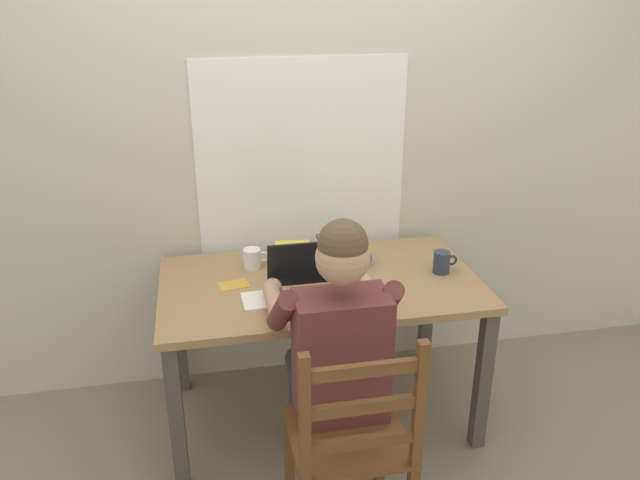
# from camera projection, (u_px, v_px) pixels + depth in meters

# --- Properties ---
(ground_plane) EXTENTS (8.00, 8.00, 0.00)m
(ground_plane) POSITION_uv_depth(u_px,v_px,m) (320.00, 414.00, 3.08)
(ground_plane) COLOR gray
(back_wall) EXTENTS (6.00, 0.08, 2.60)m
(back_wall) POSITION_uv_depth(u_px,v_px,m) (301.00, 133.00, 3.01)
(back_wall) COLOR beige
(back_wall) RESTS_ON ground
(desk) EXTENTS (1.42, 0.80, 0.73)m
(desk) POSITION_uv_depth(u_px,v_px,m) (320.00, 299.00, 2.83)
(desk) COLOR #9E7A51
(desk) RESTS_ON ground
(seated_person) EXTENTS (0.50, 0.60, 1.25)m
(seated_person) POSITION_uv_depth(u_px,v_px,m) (335.00, 347.00, 2.38)
(seated_person) COLOR brown
(seated_person) RESTS_ON ground
(wooden_chair) EXTENTS (0.42, 0.42, 0.94)m
(wooden_chair) POSITION_uv_depth(u_px,v_px,m) (351.00, 443.00, 2.21)
(wooden_chair) COLOR brown
(wooden_chair) RESTS_ON ground
(laptop) EXTENTS (0.33, 0.29, 0.23)m
(laptop) POSITION_uv_depth(u_px,v_px,m) (309.00, 287.00, 2.62)
(laptop) COLOR black
(laptop) RESTS_ON desk
(computer_mouse) EXTENTS (0.06, 0.10, 0.03)m
(computer_mouse) POSITION_uv_depth(u_px,v_px,m) (362.00, 293.00, 2.65)
(computer_mouse) COLOR black
(computer_mouse) RESTS_ON desk
(coffee_mug_white) EXTENTS (0.12, 0.08, 0.09)m
(coffee_mug_white) POSITION_uv_depth(u_px,v_px,m) (253.00, 258.00, 2.91)
(coffee_mug_white) COLOR white
(coffee_mug_white) RESTS_ON desk
(coffee_mug_dark) EXTENTS (0.11, 0.08, 0.10)m
(coffee_mug_dark) POSITION_uv_depth(u_px,v_px,m) (442.00, 262.00, 2.86)
(coffee_mug_dark) COLOR #2D384C
(coffee_mug_dark) RESTS_ON desk
(book_stack_main) EXTENTS (0.20, 0.15, 0.09)m
(book_stack_main) POSITION_uv_depth(u_px,v_px,m) (348.00, 254.00, 2.96)
(book_stack_main) COLOR #2D5B9E
(book_stack_main) RESTS_ON desk
(book_stack_side) EXTENTS (0.20, 0.17, 0.10)m
(book_stack_side) POSITION_uv_depth(u_px,v_px,m) (294.00, 255.00, 2.94)
(book_stack_side) COLOR #2D5B9E
(book_stack_side) RESTS_ON desk
(paper_pile_near_laptop) EXTENTS (0.23, 0.17, 0.01)m
(paper_pile_near_laptop) POSITION_uv_depth(u_px,v_px,m) (269.00, 299.00, 2.62)
(paper_pile_near_laptop) COLOR white
(paper_pile_near_laptop) RESTS_ON desk
(landscape_photo_print) EXTENTS (0.14, 0.11, 0.00)m
(landscape_photo_print) POSITION_uv_depth(u_px,v_px,m) (234.00, 285.00, 2.76)
(landscape_photo_print) COLOR gold
(landscape_photo_print) RESTS_ON desk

